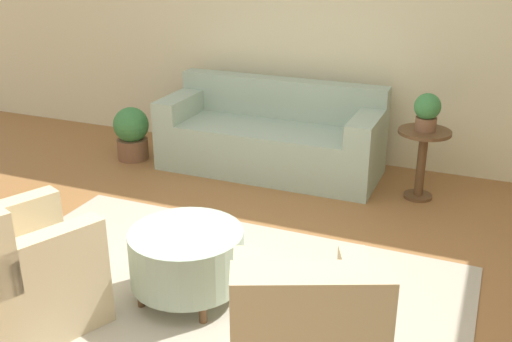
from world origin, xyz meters
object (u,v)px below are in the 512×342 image
at_px(couch, 271,138).
at_px(potted_plant_floor, 132,132).
at_px(ottoman_table, 187,256).
at_px(armchair_left, 20,273).
at_px(potted_plant_on_side_table, 427,111).
at_px(side_table, 422,153).

relative_size(couch, potted_plant_floor, 3.88).
bearing_deg(couch, ottoman_table, -82.06).
distance_m(armchair_left, ottoman_table, 1.01).
relative_size(armchair_left, potted_plant_floor, 1.67).
bearing_deg(potted_plant_on_side_table, potted_plant_floor, -177.20).
xyz_separation_m(couch, ottoman_table, (0.33, -2.35, -0.02)).
bearing_deg(potted_plant_floor, ottoman_table, -49.08).
relative_size(armchair_left, side_table, 1.46).
xyz_separation_m(side_table, potted_plant_floor, (-2.95, -0.14, -0.13)).
xyz_separation_m(armchair_left, potted_plant_on_side_table, (1.93, 2.86, 0.45)).
xyz_separation_m(potted_plant_on_side_table, potted_plant_floor, (-2.95, -0.14, -0.53)).
height_order(armchair_left, side_table, armchair_left).
distance_m(couch, potted_plant_on_side_table, 1.58).
bearing_deg(side_table, potted_plant_floor, -177.20).
xyz_separation_m(couch, armchair_left, (-0.44, -3.00, 0.04)).
height_order(side_table, potted_plant_floor, side_table).
bearing_deg(side_table, armchair_left, -124.03).
height_order(side_table, potted_plant_on_side_table, potted_plant_on_side_table).
relative_size(side_table, potted_plant_on_side_table, 1.95).
bearing_deg(couch, armchair_left, -98.37).
relative_size(side_table, potted_plant_floor, 1.14).
xyz_separation_m(armchair_left, potted_plant_floor, (-1.02, 2.72, -0.08)).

